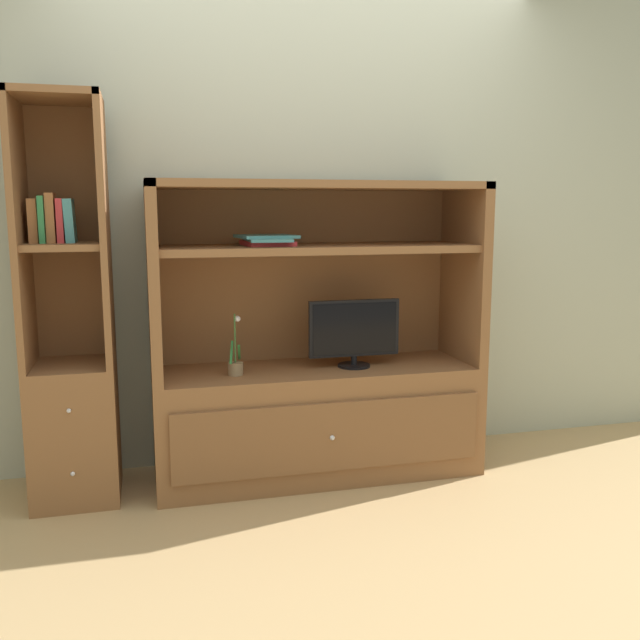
{
  "coord_description": "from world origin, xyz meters",
  "views": [
    {
      "loc": [
        -0.84,
        -2.87,
        1.36
      ],
      "look_at": [
        0.0,
        0.35,
        0.81
      ],
      "focal_mm": 38.42,
      "sensor_mm": 36.0,
      "label": 1
    }
  ],
  "objects_px": {
    "media_console": "(317,384)",
    "magazine_stack": "(267,240)",
    "upright_book_row": "(52,220)",
    "bookshelf_tall": "(72,368)",
    "tv_monitor": "(354,331)",
    "potted_plant": "(236,364)"
  },
  "relations": [
    {
      "from": "media_console",
      "to": "magazine_stack",
      "type": "distance_m",
      "value": 0.77
    },
    {
      "from": "media_console",
      "to": "upright_book_row",
      "type": "distance_m",
      "value": 1.47
    },
    {
      "from": "upright_book_row",
      "to": "bookshelf_tall",
      "type": "bearing_deg",
      "value": 13.02
    },
    {
      "from": "tv_monitor",
      "to": "magazine_stack",
      "type": "bearing_deg",
      "value": 174.86
    },
    {
      "from": "media_console",
      "to": "upright_book_row",
      "type": "bearing_deg",
      "value": -179.63
    },
    {
      "from": "media_console",
      "to": "bookshelf_tall",
      "type": "xyz_separation_m",
      "value": [
        -1.17,
        0.0,
        0.15
      ]
    },
    {
      "from": "bookshelf_tall",
      "to": "tv_monitor",
      "type": "bearing_deg",
      "value": -1.99
    },
    {
      "from": "potted_plant",
      "to": "bookshelf_tall",
      "type": "xyz_separation_m",
      "value": [
        -0.75,
        0.07,
        0.01
      ]
    },
    {
      "from": "tv_monitor",
      "to": "upright_book_row",
      "type": "relative_size",
      "value": 2.12
    },
    {
      "from": "media_console",
      "to": "magazine_stack",
      "type": "height_order",
      "value": "media_console"
    },
    {
      "from": "media_console",
      "to": "magazine_stack",
      "type": "relative_size",
      "value": 4.88
    },
    {
      "from": "media_console",
      "to": "bookshelf_tall",
      "type": "height_order",
      "value": "bookshelf_tall"
    },
    {
      "from": "media_console",
      "to": "upright_book_row",
      "type": "height_order",
      "value": "media_console"
    },
    {
      "from": "bookshelf_tall",
      "to": "upright_book_row",
      "type": "bearing_deg",
      "value": -166.98
    },
    {
      "from": "potted_plant",
      "to": "media_console",
      "type": "bearing_deg",
      "value": 8.96
    },
    {
      "from": "magazine_stack",
      "to": "upright_book_row",
      "type": "xyz_separation_m",
      "value": [
        -0.97,
        -0.0,
        0.1
      ]
    },
    {
      "from": "media_console",
      "to": "potted_plant",
      "type": "bearing_deg",
      "value": -171.04
    },
    {
      "from": "tv_monitor",
      "to": "bookshelf_tall",
      "type": "relative_size",
      "value": 0.25
    },
    {
      "from": "tv_monitor",
      "to": "magazine_stack",
      "type": "height_order",
      "value": "magazine_stack"
    },
    {
      "from": "tv_monitor",
      "to": "bookshelf_tall",
      "type": "bearing_deg",
      "value": 178.01
    },
    {
      "from": "tv_monitor",
      "to": "upright_book_row",
      "type": "distance_m",
      "value": 1.51
    },
    {
      "from": "tv_monitor",
      "to": "upright_book_row",
      "type": "xyz_separation_m",
      "value": [
        -1.4,
        0.04,
        0.56
      ]
    }
  ]
}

